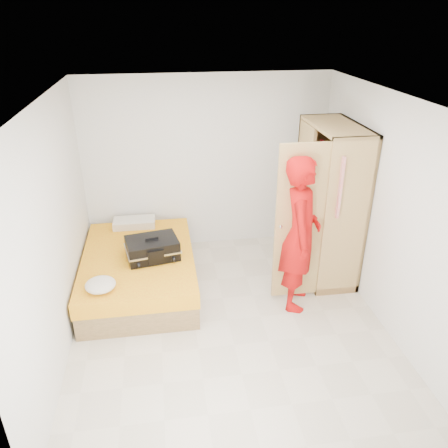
{
  "coord_description": "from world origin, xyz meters",
  "views": [
    {
      "loc": [
        -0.68,
        -4.15,
        3.36
      ],
      "look_at": [
        0.04,
        0.59,
        1.0
      ],
      "focal_mm": 35.0,
      "sensor_mm": 36.0,
      "label": 1
    }
  ],
  "objects": [
    {
      "name": "room",
      "position": [
        0.0,
        0.0,
        1.3
      ],
      "size": [
        4.0,
        4.02,
        2.6
      ],
      "color": "beige",
      "rests_on": "ground"
    },
    {
      "name": "bed",
      "position": [
        -1.05,
        0.87,
        0.25
      ],
      "size": [
        1.42,
        2.02,
        0.5
      ],
      "color": "#A07A49",
      "rests_on": "ground"
    },
    {
      "name": "pillow",
      "position": [
        -1.12,
        1.72,
        0.55
      ],
      "size": [
        0.6,
        0.31,
        0.11
      ],
      "primitive_type": "cube",
      "rotation": [
        0.0,
        0.0,
        -0.02
      ],
      "color": "silver",
      "rests_on": "bed"
    },
    {
      "name": "round_cushion",
      "position": [
        -1.44,
        0.13,
        0.57
      ],
      "size": [
        0.34,
        0.34,
        0.13
      ],
      "primitive_type": "ellipsoid",
      "color": "silver",
      "rests_on": "bed"
    },
    {
      "name": "suitcase",
      "position": [
        -0.85,
        0.78,
        0.63
      ],
      "size": [
        0.73,
        0.59,
        0.28
      ],
      "rotation": [
        0.0,
        0.0,
        0.18
      ],
      "color": "black",
      "rests_on": "bed"
    },
    {
      "name": "person",
      "position": [
        0.9,
        0.24,
        0.97
      ],
      "size": [
        0.66,
        0.82,
        1.93
      ],
      "primitive_type": "imported",
      "rotation": [
        0.0,
        0.0,
        1.24
      ],
      "color": "#B50C0B",
      "rests_on": "ground"
    },
    {
      "name": "wardrobe",
      "position": [
        1.45,
        0.86,
        1.0
      ],
      "size": [
        1.17,
        1.2,
        2.1
      ],
      "color": "tan",
      "rests_on": "ground"
    }
  ]
}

